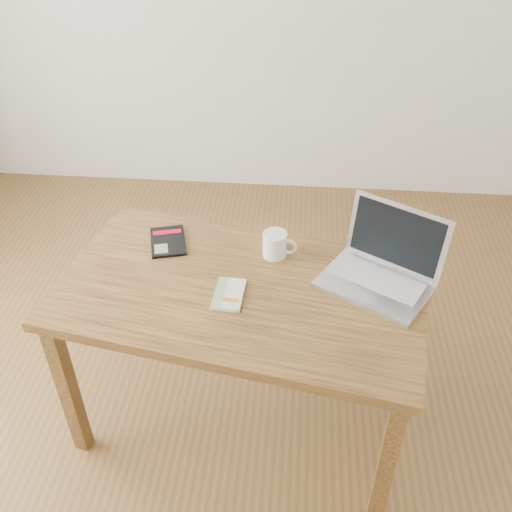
# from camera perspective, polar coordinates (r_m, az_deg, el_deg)

# --- Properties ---
(room) EXTENTS (4.04, 4.04, 2.70)m
(room) POSITION_cam_1_polar(r_m,az_deg,el_deg) (1.82, -9.33, 12.54)
(room) COLOR brown
(room) RESTS_ON ground
(desk) EXTENTS (1.45, 0.99, 0.75)m
(desk) POSITION_cam_1_polar(r_m,az_deg,el_deg) (2.15, -1.47, -4.92)
(desk) COLOR brown
(desk) RESTS_ON ground
(white_guidebook) EXTENTS (0.11, 0.17, 0.02)m
(white_guidebook) POSITION_cam_1_polar(r_m,az_deg,el_deg) (2.05, -2.73, -3.84)
(white_guidebook) COLOR silver
(white_guidebook) RESTS_ON desk
(black_guidebook) EXTENTS (0.19, 0.23, 0.01)m
(black_guidebook) POSITION_cam_1_polar(r_m,az_deg,el_deg) (2.33, -8.80, 1.47)
(black_guidebook) COLOR black
(black_guidebook) RESTS_ON desk
(laptop) EXTENTS (0.48, 0.45, 0.27)m
(laptop) POSITION_cam_1_polar(r_m,az_deg,el_deg) (2.14, 12.51, -1.15)
(laptop) COLOR silver
(laptop) RESTS_ON desk
(coffee_mug) EXTENTS (0.14, 0.09, 0.10)m
(coffee_mug) POSITION_cam_1_polar(r_m,az_deg,el_deg) (2.21, 1.98, 1.19)
(coffee_mug) COLOR white
(coffee_mug) RESTS_ON desk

